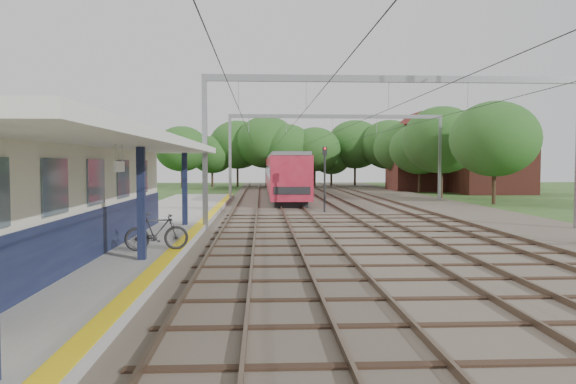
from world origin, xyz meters
name	(u,v)px	position (x,y,z in m)	size (l,w,h in m)	color
ground	(398,332)	(0.00, 0.00, 0.00)	(160.00, 160.00, 0.00)	#2D4C1E
ballast_bed	(352,205)	(4.00, 30.00, 0.05)	(18.00, 90.00, 0.10)	#473D33
platform	(144,232)	(-7.50, 14.00, 0.17)	(5.00, 52.00, 0.35)	gray
yellow_stripe	(197,227)	(-5.25, 14.00, 0.35)	(0.45, 52.00, 0.01)	yellow
station_building	(48,198)	(-8.88, 7.00, 2.04)	(3.41, 18.00, 3.40)	beige
canopy	(73,143)	(-7.77, 6.00, 3.64)	(6.40, 20.00, 3.44)	#101634
rail_tracks	(317,204)	(1.50, 30.00, 0.18)	(11.80, 88.00, 0.15)	brown
catenary_system	(355,125)	(3.39, 25.28, 5.51)	(17.22, 88.00, 7.00)	gray
tree_band	(314,148)	(3.84, 57.12, 4.92)	(31.72, 30.88, 8.82)	#382619
house_near	(493,164)	(21.00, 46.00, 2.99)	(7.00, 6.12, 7.89)	brown
house_far	(427,162)	(16.00, 52.00, 3.23)	(8.00, 6.12, 8.66)	brown
bicycle	(157,232)	(-5.78, 7.64, 0.94)	(0.55, 1.96, 1.18)	black
train	(282,173)	(-0.50, 44.40, 2.10)	(2.87, 35.71, 3.77)	black
signal_post	(325,173)	(1.35, 23.99, 2.52)	(0.30, 0.26, 4.09)	black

